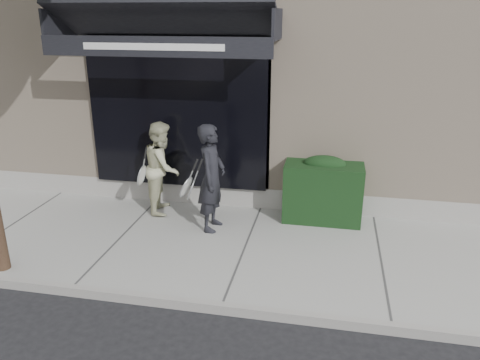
# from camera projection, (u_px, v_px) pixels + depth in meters

# --- Properties ---
(ground) EXTENTS (80.00, 80.00, 0.00)m
(ground) POSITION_uv_depth(u_px,v_px,m) (245.00, 253.00, 7.18)
(ground) COLOR black
(ground) RESTS_ON ground
(sidewalk) EXTENTS (20.00, 3.00, 0.12)m
(sidewalk) POSITION_uv_depth(u_px,v_px,m) (245.00, 250.00, 7.16)
(sidewalk) COLOR gray
(sidewalk) RESTS_ON ground
(curb) EXTENTS (20.00, 0.10, 0.14)m
(curb) POSITION_uv_depth(u_px,v_px,m) (222.00, 308.00, 5.73)
(curb) COLOR gray
(curb) RESTS_ON ground
(building_facade) EXTENTS (14.30, 8.04, 5.64)m
(building_facade) POSITION_uv_depth(u_px,v_px,m) (285.00, 47.00, 10.84)
(building_facade) COLOR beige
(building_facade) RESTS_ON ground
(hedge) EXTENTS (1.30, 0.70, 1.14)m
(hedge) POSITION_uv_depth(u_px,v_px,m) (323.00, 190.00, 7.91)
(hedge) COLOR black
(hedge) RESTS_ON sidewalk
(pedestrian_front) EXTENTS (0.66, 0.79, 1.75)m
(pedestrian_front) POSITION_uv_depth(u_px,v_px,m) (211.00, 178.00, 7.46)
(pedestrian_front) COLOR black
(pedestrian_front) RESTS_ON sidewalk
(pedestrian_back) EXTENTS (0.75, 0.96, 1.62)m
(pedestrian_back) POSITION_uv_depth(u_px,v_px,m) (163.00, 167.00, 8.19)
(pedestrian_back) COLOR #BFBE99
(pedestrian_back) RESTS_ON sidewalk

